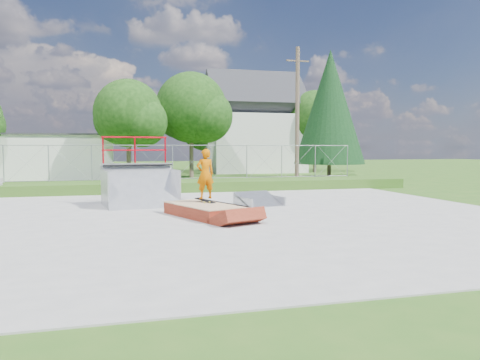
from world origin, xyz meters
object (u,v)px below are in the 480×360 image
object	(u,v)px
quarter_pipe	(141,171)
skater	(205,176)
grind_box	(204,211)
flat_bank_ramp	(259,200)

from	to	relation	value
quarter_pipe	skater	bearing A→B (deg)	-64.50
grind_box	quarter_pipe	xyz separation A→B (m)	(-1.73, 3.23, 1.08)
quarter_pipe	flat_bank_ramp	bearing A→B (deg)	-20.38
grind_box	flat_bank_ramp	size ratio (longest dim) A/B	2.01
flat_bank_ramp	skater	bearing A→B (deg)	-154.33
grind_box	flat_bank_ramp	bearing A→B (deg)	21.36
quarter_pipe	skater	distance (m)	3.34
quarter_pipe	flat_bank_ramp	world-z (taller)	quarter_pipe
quarter_pipe	skater	xyz separation A→B (m)	(1.87, -2.76, -0.04)
grind_box	flat_bank_ramp	distance (m)	3.47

